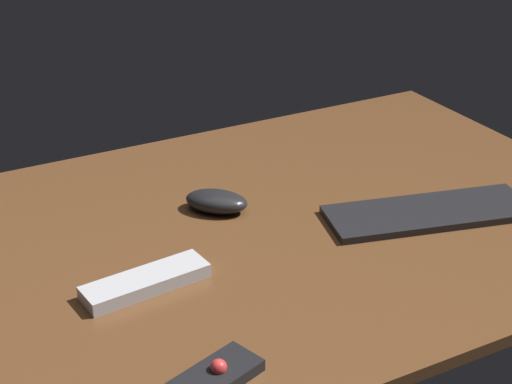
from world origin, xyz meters
The scene contains 4 objects.
desk centered at (0.00, 0.00, 1.00)cm, with size 140.00×84.00×2.00cm, color brown.
keyboard centered at (33.48, -10.02, 2.63)cm, with size 35.40×11.86×1.27cm, color black.
computer_mouse centered at (2.40, 8.88, 3.80)cm, with size 11.00×6.28×3.61cm, color black.
tv_remote centered at (-17.29, -8.09, 3.08)cm, with size 19.09×5.56×2.16cm, color #B7B7BC.
Camera 1 is at (-51.31, -105.69, 69.07)cm, focal length 58.11 mm.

